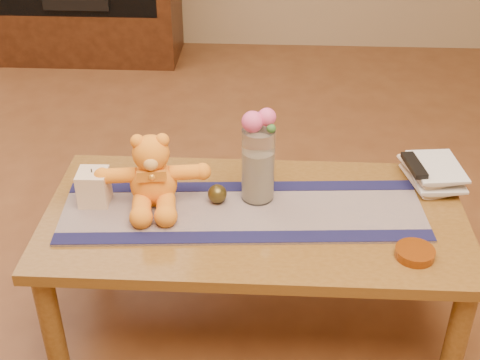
# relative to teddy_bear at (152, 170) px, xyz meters

# --- Properties ---
(floor) EXTENTS (5.50, 5.50, 0.00)m
(floor) POSITION_rel_teddy_bear_xyz_m (0.34, -0.05, -0.58)
(floor) COLOR brown
(floor) RESTS_ON ground
(coffee_table_top) EXTENTS (1.40, 0.70, 0.04)m
(coffee_table_top) POSITION_rel_teddy_bear_xyz_m (0.34, -0.05, -0.15)
(coffee_table_top) COLOR brown
(coffee_table_top) RESTS_ON floor
(table_leg_fl) EXTENTS (0.07, 0.07, 0.41)m
(table_leg_fl) POSITION_rel_teddy_bear_xyz_m (-0.30, -0.34, -0.37)
(table_leg_fl) COLOR brown
(table_leg_fl) RESTS_ON floor
(table_leg_fr) EXTENTS (0.07, 0.07, 0.41)m
(table_leg_fr) POSITION_rel_teddy_bear_xyz_m (0.98, -0.34, -0.37)
(table_leg_fr) COLOR brown
(table_leg_fr) RESTS_ON floor
(table_leg_bl) EXTENTS (0.07, 0.07, 0.41)m
(table_leg_bl) POSITION_rel_teddy_bear_xyz_m (-0.30, 0.24, -0.37)
(table_leg_bl) COLOR brown
(table_leg_bl) RESTS_ON floor
(table_leg_br) EXTENTS (0.07, 0.07, 0.41)m
(table_leg_br) POSITION_rel_teddy_bear_xyz_m (0.98, 0.24, -0.37)
(table_leg_br) COLOR brown
(table_leg_br) RESTS_ON floor
(persian_runner) EXTENTS (1.22, 0.43, 0.01)m
(persian_runner) POSITION_rel_teddy_bear_xyz_m (0.30, -0.04, -0.12)
(persian_runner) COLOR #1A2149
(persian_runner) RESTS_ON coffee_table_top
(runner_border_near) EXTENTS (1.20, 0.14, 0.00)m
(runner_border_near) POSITION_rel_teddy_bear_xyz_m (0.31, -0.19, -0.12)
(runner_border_near) COLOR #13133A
(runner_border_near) RESTS_ON persian_runner
(runner_border_far) EXTENTS (1.20, 0.14, 0.00)m
(runner_border_far) POSITION_rel_teddy_bear_xyz_m (0.29, 0.10, -0.12)
(runner_border_far) COLOR #13133A
(runner_border_far) RESTS_ON persian_runner
(teddy_bear) EXTENTS (0.39, 0.34, 0.24)m
(teddy_bear) POSITION_rel_teddy_bear_xyz_m (0.00, 0.00, 0.00)
(teddy_bear) COLOR orange
(teddy_bear) RESTS_ON persian_runner
(pillar_candle) EXTENTS (0.10, 0.10, 0.12)m
(pillar_candle) POSITION_rel_teddy_bear_xyz_m (-0.20, -0.02, -0.06)
(pillar_candle) COLOR beige
(pillar_candle) RESTS_ON persian_runner
(candle_wick) EXTENTS (0.00, 0.00, 0.01)m
(candle_wick) POSITION_rel_teddy_bear_xyz_m (-0.20, -0.02, 0.00)
(candle_wick) COLOR black
(candle_wick) RESTS_ON pillar_candle
(glass_vase) EXTENTS (0.11, 0.11, 0.26)m
(glass_vase) POSITION_rel_teddy_bear_xyz_m (0.35, 0.04, 0.01)
(glass_vase) COLOR silver
(glass_vase) RESTS_ON persian_runner
(potpourri_fill) EXTENTS (0.09, 0.09, 0.18)m
(potpourri_fill) POSITION_rel_teddy_bear_xyz_m (0.35, 0.04, -0.03)
(potpourri_fill) COLOR beige
(potpourri_fill) RESTS_ON glass_vase
(rose_left) EXTENTS (0.07, 0.07, 0.07)m
(rose_left) POSITION_rel_teddy_bear_xyz_m (0.33, 0.03, 0.17)
(rose_left) COLOR #DD4E87
(rose_left) RESTS_ON glass_vase
(rose_right) EXTENTS (0.06, 0.06, 0.06)m
(rose_right) POSITION_rel_teddy_bear_xyz_m (0.37, 0.04, 0.18)
(rose_right) COLOR #DD4E87
(rose_right) RESTS_ON glass_vase
(blue_flower_back) EXTENTS (0.04, 0.04, 0.04)m
(blue_flower_back) POSITION_rel_teddy_bear_xyz_m (0.36, 0.07, 0.17)
(blue_flower_back) COLOR #4F69AC
(blue_flower_back) RESTS_ON glass_vase
(blue_flower_side) EXTENTS (0.04, 0.04, 0.04)m
(blue_flower_side) POSITION_rel_teddy_bear_xyz_m (0.32, 0.06, 0.16)
(blue_flower_side) COLOR #4F69AC
(blue_flower_side) RESTS_ON glass_vase
(leaf_sprig) EXTENTS (0.03, 0.03, 0.03)m
(leaf_sprig) POSITION_rel_teddy_bear_xyz_m (0.39, 0.02, 0.16)
(leaf_sprig) COLOR #33662D
(leaf_sprig) RESTS_ON glass_vase
(bronze_ball) EXTENTS (0.08, 0.08, 0.06)m
(bronze_ball) POSITION_rel_teddy_bear_xyz_m (0.21, 0.00, -0.09)
(bronze_ball) COLOR #443916
(bronze_ball) RESTS_ON persian_runner
(book_bottom) EXTENTS (0.21, 0.25, 0.02)m
(book_bottom) POSITION_rel_teddy_bear_xyz_m (0.89, 0.16, -0.12)
(book_bottom) COLOR beige
(book_bottom) RESTS_ON coffee_table_top
(book_lower) EXTENTS (0.18, 0.24, 0.02)m
(book_lower) POSITION_rel_teddy_bear_xyz_m (0.89, 0.16, -0.10)
(book_lower) COLOR beige
(book_lower) RESTS_ON book_bottom
(book_upper) EXTENTS (0.22, 0.26, 0.02)m
(book_upper) POSITION_rel_teddy_bear_xyz_m (0.88, 0.16, -0.08)
(book_upper) COLOR beige
(book_upper) RESTS_ON book_lower
(book_top) EXTENTS (0.19, 0.24, 0.02)m
(book_top) POSITION_rel_teddy_bear_xyz_m (0.89, 0.16, -0.06)
(book_top) COLOR beige
(book_top) RESTS_ON book_upper
(tv_remote) EXTENTS (0.07, 0.17, 0.02)m
(tv_remote) POSITION_rel_teddy_bear_xyz_m (0.89, 0.15, -0.04)
(tv_remote) COLOR black
(tv_remote) RESTS_ON book_top
(amber_dish) EXTENTS (0.12, 0.12, 0.03)m
(amber_dish) POSITION_rel_teddy_bear_xyz_m (0.83, -0.25, -0.11)
(amber_dish) COLOR #BF5914
(amber_dish) RESTS_ON coffee_table_top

